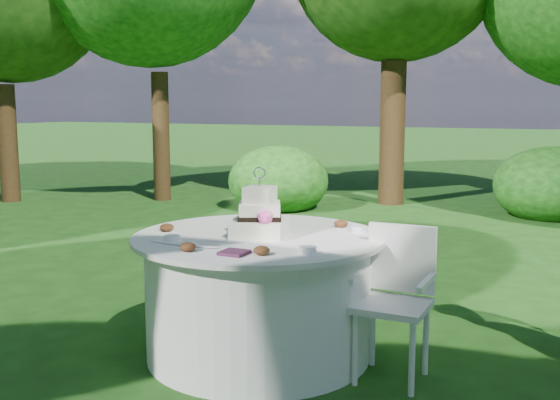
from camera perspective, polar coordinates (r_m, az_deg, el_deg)
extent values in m
plane|color=#193A0F|center=(4.28, -1.86, -13.22)|extent=(80.00, 80.00, 0.00)
cube|color=#4E213D|center=(3.56, -4.01, -4.59)|extent=(0.14, 0.14, 0.02)
ellipsoid|color=white|center=(3.82, -8.42, -3.81)|extent=(0.48, 0.07, 0.01)
cylinder|color=white|center=(4.16, -1.88, -8.48)|extent=(1.40, 1.40, 0.74)
cylinder|color=silver|center=(4.07, -1.91, -3.28)|extent=(1.56, 1.56, 0.03)
cube|color=white|center=(4.05, -1.76, -2.38)|extent=(0.39, 0.39, 0.11)
cube|color=white|center=(4.04, -1.77, -0.99)|extent=(0.33, 0.33, 0.11)
cube|color=silver|center=(4.02, -1.77, 0.42)|extent=(0.20, 0.20, 0.11)
cube|color=black|center=(4.04, -1.76, -1.48)|extent=(0.35, 0.35, 0.03)
sphere|color=#F648AB|center=(3.90, -1.29, -1.55)|extent=(0.09, 0.09, 0.09)
cylinder|color=silver|center=(4.01, -1.78, 1.48)|extent=(0.01, 0.01, 0.05)
torus|color=silver|center=(4.01, -1.78, 2.33)|extent=(0.08, 0.02, 0.08)
cube|color=silver|center=(3.82, 9.74, -9.08)|extent=(0.40, 0.40, 0.04)
cube|color=silver|center=(3.92, 10.55, -4.99)|extent=(0.40, 0.04, 0.40)
cylinder|color=white|center=(3.79, 6.56, -12.81)|extent=(0.03, 0.03, 0.42)
cylinder|color=silver|center=(3.71, 11.42, -13.43)|extent=(0.03, 0.03, 0.42)
cylinder|color=white|center=(4.08, 8.07, -11.28)|extent=(0.03, 0.03, 0.42)
cylinder|color=silver|center=(4.00, 12.58, -11.80)|extent=(0.03, 0.03, 0.42)
cube|color=white|center=(3.83, 7.05, -6.48)|extent=(0.03, 0.36, 0.03)
cube|color=white|center=(3.73, 12.64, -7.02)|extent=(0.03, 0.36, 0.03)
cylinder|color=white|center=(4.18, 6.91, -2.52)|extent=(0.10, 0.10, 0.04)
cylinder|color=white|center=(3.56, 2.42, -4.38)|extent=(0.10, 0.10, 0.04)
cylinder|color=white|center=(3.90, -9.39, -3.36)|extent=(0.10, 0.10, 0.04)
ellipsoid|color=#562D16|center=(3.53, -1.62, -4.41)|extent=(0.09, 0.09, 0.05)
ellipsoid|color=#562D16|center=(4.24, -9.83, -2.36)|extent=(0.09, 0.09, 0.05)
ellipsoid|color=#562D16|center=(4.33, 5.33, -2.05)|extent=(0.09, 0.09, 0.05)
ellipsoid|color=#562D16|center=(3.65, -8.04, -4.07)|extent=(0.09, 0.09, 0.05)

